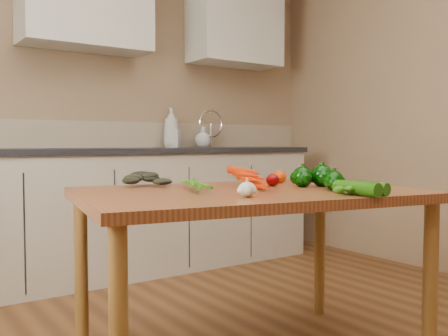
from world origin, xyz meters
name	(u,v)px	position (x,y,z in m)	size (l,w,h in m)	color
room	(317,59)	(0.00, 0.17, 1.25)	(4.04, 5.04, 2.64)	brown
counter_run	(137,208)	(0.21, 2.19, 0.46)	(2.84, 0.64, 1.14)	#B6AC98
upper_cabinets	(163,11)	(0.51, 2.32, 1.95)	(2.15, 0.35, 0.70)	silver
table	(248,209)	(-0.06, 0.51, 0.66)	(1.53, 1.13, 0.74)	brown
soap_bottle_a	(171,127)	(0.60, 2.37, 1.06)	(0.12, 0.12, 0.32)	silver
soap_bottle_b	(173,134)	(0.61, 2.36, 1.01)	(0.10, 0.10, 0.21)	silver
soap_bottle_c	(203,137)	(0.89, 2.35, 0.98)	(0.13, 0.13, 0.17)	silver
carrot_bunch	(234,181)	(-0.10, 0.55, 0.78)	(0.26, 0.20, 0.07)	red
leafy_greens	(145,176)	(-0.36, 0.88, 0.79)	(0.20, 0.18, 0.10)	black
garlic_bulb	(247,190)	(-0.23, 0.29, 0.77)	(0.07, 0.07, 0.06)	silver
pepper_a	(302,177)	(0.22, 0.47, 0.79)	(0.09, 0.09, 0.09)	#032F02
pepper_b	(322,176)	(0.31, 0.44, 0.79)	(0.10, 0.10, 0.10)	#032F02
pepper_c	(334,181)	(0.23, 0.29, 0.78)	(0.08, 0.08, 0.08)	#032F02
tomato_a	(273,180)	(0.14, 0.58, 0.77)	(0.06, 0.06, 0.06)	#7F0205
tomato_b	(280,177)	(0.28, 0.69, 0.77)	(0.07, 0.07, 0.06)	#DF3D05
tomato_c	(299,178)	(0.34, 0.62, 0.77)	(0.06, 0.06, 0.06)	#DF3D05
zucchini_a	(365,188)	(0.21, 0.11, 0.77)	(0.05, 0.05, 0.20)	#184D08
zucchini_b	(357,188)	(0.15, 0.10, 0.77)	(0.05, 0.05, 0.20)	#184D08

